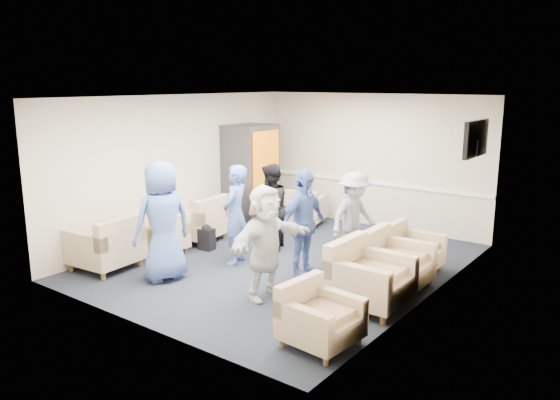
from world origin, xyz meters
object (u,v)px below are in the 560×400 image
Objects in this scene: person_mid_left at (236,215)px; armchair_left_mid at (162,237)px; armchair_right_far at (409,252)px; person_back_right at (354,217)px; person_mid_right at (303,224)px; armchair_right_midnear at (366,279)px; person_front_right at (266,242)px; armchair_left_near at (108,247)px; person_back_left at (270,208)px; armchair_left_far at (199,222)px; armchair_corner at (303,209)px; armchair_right_midfar at (392,264)px; armchair_right_near at (317,319)px; person_front_left at (163,221)px; vending_machine at (251,174)px.

armchair_left_mid is at bearing -93.45° from person_mid_left.
person_back_right reaches higher than armchair_right_far.
armchair_right_midnear is at bearing -104.73° from person_mid_right.
person_mid_right is at bearing 9.04° from person_front_right.
armchair_left_mid is at bearing 133.96° from person_back_right.
armchair_left_near is 2.79m from person_back_left.
armchair_left_far reaches higher than armchair_corner.
armchair_right_midfar is at bearing 129.98° from armchair_corner.
person_mid_left reaches higher than person_front_right.
person_back_left is 0.93× the size of person_mid_right.
armchair_right_near is at bearing 111.69° from armchair_corner.
armchair_left_mid is 1.50m from person_mid_left.
armchair_right_midfar is 0.50× the size of person_front_left.
vending_machine is 1.27× the size of person_mid_left.
armchair_right_near is 0.52× the size of person_front_right.
armchair_right_far is at bearing 123.82° from armchair_left_mid.
armchair_right_midnear is (3.97, 1.17, 0.00)m from armchair_left_near.
person_back_right reaches higher than armchair_left_near.
armchair_left_mid is at bearing 105.60° from person_mid_right.
armchair_left_near is 3.13m from person_mid_right.
person_back_left is at bearing 51.30° from armchair_right_near.
armchair_corner is at bearing 32.32° from person_front_right.
person_back_right is 0.91× the size of person_mid_right.
armchair_left_near is 0.61× the size of person_mid_left.
armchair_corner is (-3.07, 2.99, -0.05)m from armchair_right_midnear.
armchair_left_far is at bearing 68.04° from person_front_right.
armchair_left_near is at bearing -61.37° from person_front_left.
person_mid_right is (1.20, -0.74, 0.06)m from person_back_left.
person_back_right is (2.01, -1.45, 0.43)m from armchair_corner.
armchair_left_near is 1.09× the size of armchair_right_midfar.
armchair_right_far is 4.09m from vending_machine.
armchair_right_midfar is at bearing 1.60° from armchair_right_midnear.
person_back_left reaches higher than person_back_right.
armchair_left_mid is 0.92× the size of armchair_right_midnear.
person_back_right is at bearing 77.69° from person_back_left.
person_mid_right is (-0.27, -1.09, 0.08)m from person_back_right.
armchair_left_near reaches higher than armchair_right_far.
armchair_right_midnear is (-0.07, 1.31, 0.07)m from armchair_right_near.
armchair_right_far is (-0.11, 1.63, -0.06)m from armchair_right_midnear.
person_mid_left is 1.23m from person_mid_right.
armchair_corner reaches higher than armchair_right_far.
person_front_right reaches higher than armchair_right_midnear.
armchair_left_far is 1.08× the size of armchair_right_midnear.
armchair_right_midnear is 2.82m from person_back_left.
armchair_left_mid is 0.55× the size of person_front_right.
person_mid_left is (1.40, -0.54, 0.45)m from armchair_left_far.
armchair_left_mid is 0.85× the size of armchair_left_far.
person_front_left is (1.05, 0.24, 0.54)m from armchair_left_near.
armchair_right_midnear is (3.91, 0.10, 0.07)m from armchair_left_mid.
armchair_left_mid is 4.16m from armchair_right_near.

